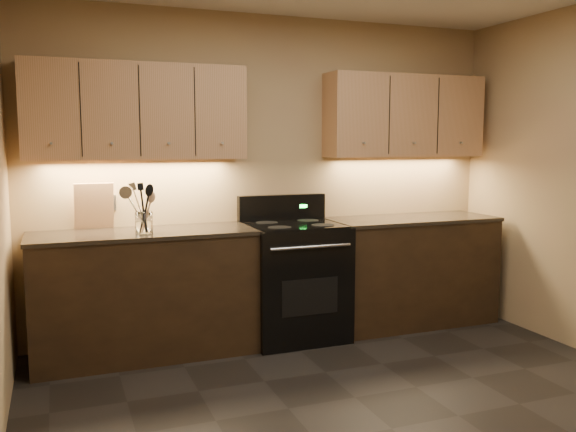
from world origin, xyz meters
The scene contains 15 objects.
floor centered at (0.00, 0.00, 0.00)m, with size 4.00×4.00×0.00m, color black.
wall_back centered at (0.00, 2.00, 1.30)m, with size 4.00×0.04×2.60m, color tan.
counter_left centered at (-1.10, 1.70, 0.47)m, with size 1.62×0.62×0.93m.
counter_right centered at (1.18, 1.70, 0.47)m, with size 1.46×0.62×0.93m.
stove centered at (0.08, 1.68, 0.48)m, with size 0.76×0.68×1.14m.
upper_cab_left centered at (-1.10, 1.85, 1.80)m, with size 1.60×0.30×0.70m, color tan.
upper_cab_right centered at (1.18, 1.85, 1.80)m, with size 1.44×0.30×0.70m, color tan.
outlet_plate centered at (-1.30, 1.99, 1.12)m, with size 0.09×0.01×0.12m, color #B2B5BA.
utensil_crock centered at (-1.10, 1.61, 1.00)m, with size 0.16×0.16×0.15m.
cutting_board centered at (-1.42, 1.95, 1.10)m, with size 0.28×0.02×0.36m, color tan.
wooden_spoon centered at (-1.12, 1.59, 1.09)m, with size 0.06×0.06×0.29m, color tan, non-canonical shape.
black_spoon centered at (-1.12, 1.62, 1.11)m, with size 0.06×0.06×0.33m, color black, non-canonical shape.
black_turner centered at (-1.09, 1.59, 1.12)m, with size 0.08×0.08×0.36m, color black, non-canonical shape.
steel_spatula centered at (-1.08, 1.63, 1.13)m, with size 0.08×0.08×0.37m, color silver, non-canonical shape.
steel_skimmer centered at (-1.08, 1.60, 1.12)m, with size 0.09×0.09×0.34m, color silver, non-canonical shape.
Camera 1 is at (-1.69, -2.79, 1.59)m, focal length 38.00 mm.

